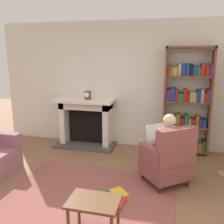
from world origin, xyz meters
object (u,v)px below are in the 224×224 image
object	(u,v)px
fireplace	(86,120)
bookshelf	(187,103)
armchair_reading	(168,159)
side_table	(94,206)
seated_reader	(164,145)
mantel_clock	(88,95)

from	to	relation	value
fireplace	bookshelf	xyz separation A→B (m)	(2.13, 0.04, 0.49)
bookshelf	armchair_reading	size ratio (longest dim) A/B	2.22
bookshelf	armchair_reading	distance (m)	1.60
fireplace	armchair_reading	xyz separation A→B (m)	(1.83, -1.41, -0.14)
side_table	armchair_reading	bearing A→B (deg)	61.54
fireplace	armchair_reading	size ratio (longest dim) A/B	1.35
seated_reader	bookshelf	bearing A→B (deg)	-143.77
mantel_clock	armchair_reading	world-z (taller)	mantel_clock
armchair_reading	seated_reader	xyz separation A→B (m)	(-0.07, 0.09, 0.20)
mantel_clock	side_table	size ratio (longest dim) A/B	0.32
mantel_clock	bookshelf	distance (m)	2.06
fireplace	side_table	bearing A→B (deg)	-68.92
seated_reader	side_table	bearing A→B (deg)	27.06
armchair_reading	fireplace	bearing A→B (deg)	-75.81
armchair_reading	side_table	xyz separation A→B (m)	(-0.75, -1.39, -0.03)
mantel_clock	side_table	xyz separation A→B (m)	(1.00, -2.70, -0.76)
mantel_clock	side_table	bearing A→B (deg)	-69.71
armchair_reading	side_table	bearing A→B (deg)	23.26
bookshelf	seated_reader	world-z (taller)	bookshelf
mantel_clock	fireplace	bearing A→B (deg)	129.30
fireplace	mantel_clock	bearing A→B (deg)	-50.70
fireplace	armchair_reading	bearing A→B (deg)	-37.52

